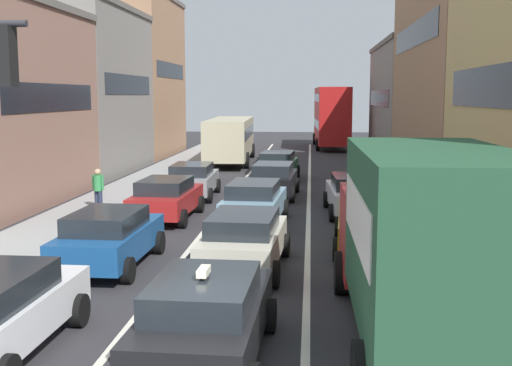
{
  "coord_description": "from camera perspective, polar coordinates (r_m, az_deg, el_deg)",
  "views": [
    {
      "loc": [
        1.75,
        -8.58,
        4.41
      ],
      "look_at": [
        0.0,
        12.0,
        1.6
      ],
      "focal_mm": 45.26,
      "sensor_mm": 36.0,
      "label": 1
    }
  ],
  "objects": [
    {
      "name": "coupe_centre_lane_fourth",
      "position": [
        28.14,
        1.55,
        0.37
      ],
      "size": [
        2.22,
        4.38,
        1.49
      ],
      "rotation": [
        0.0,
        0.0,
        1.53
      ],
      "color": "black",
      "rests_on": "ground"
    },
    {
      "name": "sedan_left_lane_third",
      "position": [
        23.2,
        -7.93,
        -1.29
      ],
      "size": [
        2.16,
        4.35,
        1.49
      ],
      "rotation": [
        0.0,
        0.0,
        1.54
      ],
      "color": "#A51E1E",
      "rests_on": "ground"
    },
    {
      "name": "pedestrian_mid_sidewalk",
      "position": [
        25.18,
        -13.78,
        -0.38
      ],
      "size": [
        0.51,
        0.34,
        1.66
      ],
      "rotation": [
        0.0,
        0.0,
        4.32
      ],
      "color": "#262D47",
      "rests_on": "ground"
    },
    {
      "name": "bus_mid_queue_primary",
      "position": [
        42.27,
        -2.28,
        4.15
      ],
      "size": [
        3.11,
        10.59,
        2.9
      ],
      "rotation": [
        0.0,
        0.0,
        1.61
      ],
      "color": "#BFB793",
      "rests_on": "ground"
    },
    {
      "name": "hatchback_centre_lane_third",
      "position": [
        22.15,
        -0.15,
        -1.64
      ],
      "size": [
        2.26,
        4.4,
        1.49
      ],
      "rotation": [
        0.0,
        0.0,
        1.51
      ],
      "color": "#759EB7",
      "rests_on": "ground"
    },
    {
      "name": "sedan_right_lane_behind_truck",
      "position": [
        18.81,
        10.06,
        -3.45
      ],
      "size": [
        2.25,
        4.39,
        1.49
      ],
      "rotation": [
        0.0,
        0.0,
        1.52
      ],
      "color": "#B29319",
      "rests_on": "ground"
    },
    {
      "name": "wagon_right_lane_far",
      "position": [
        24.24,
        8.68,
        -0.91
      ],
      "size": [
        2.23,
        4.38,
        1.49
      ],
      "rotation": [
        0.0,
        0.0,
        1.62
      ],
      "color": "silver",
      "rests_on": "ground"
    },
    {
      "name": "lane_stripe_right",
      "position": [
        28.91,
        4.7,
        -1.04
      ],
      "size": [
        0.16,
        60.0,
        0.01
      ],
      "primitive_type": "cube",
      "color": "silver",
      "rests_on": "ground"
    },
    {
      "name": "building_row_right",
      "position": [
        31.29,
        20.2,
        8.87
      ],
      "size": [
        7.2,
        43.9,
        13.29
      ],
      "rotation": [
        0.0,
        0.0,
        -1.57
      ],
      "color": "gray",
      "rests_on": "ground"
    },
    {
      "name": "removalist_box_truck",
      "position": [
        11.59,
        14.48,
        -4.64
      ],
      "size": [
        2.77,
        7.73,
        3.58
      ],
      "rotation": [
        0.0,
        0.0,
        1.58
      ],
      "color": "#A51E1E",
      "rests_on": "ground"
    },
    {
      "name": "building_row_left",
      "position": [
        33.61,
        -19.53,
        8.73
      ],
      "size": [
        7.2,
        43.9,
        11.82
      ],
      "rotation": [
        0.0,
        0.0,
        1.57
      ],
      "color": "beige",
      "rests_on": "ground"
    },
    {
      "name": "sedan_left_lane_fourth",
      "position": [
        28.07,
        -5.64,
        0.31
      ],
      "size": [
        2.16,
        4.35,
        1.49
      ],
      "rotation": [
        0.0,
        0.0,
        1.6
      ],
      "color": "gray",
      "rests_on": "ground"
    },
    {
      "name": "sedan_centre_lane_second",
      "position": [
        16.38,
        -1.05,
        -5.0
      ],
      "size": [
        2.22,
        4.38,
        1.49
      ],
      "rotation": [
        0.0,
        0.0,
        1.53
      ],
      "color": "beige",
      "rests_on": "ground"
    },
    {
      "name": "taxi_centre_lane_front",
      "position": [
        10.88,
        -4.45,
        -11.66
      ],
      "size": [
        2.16,
        4.35,
        1.66
      ],
      "rotation": [
        0.0,
        0.0,
        1.54
      ],
      "color": "black",
      "rests_on": "ground"
    },
    {
      "name": "bus_far_queue_secondary",
      "position": [
        54.88,
        6.69,
        6.05
      ],
      "size": [
        3.05,
        10.57,
        5.06
      ],
      "rotation": [
        0.0,
        0.0,
        1.6
      ],
      "color": "#B21919",
      "rests_on": "ground"
    },
    {
      "name": "wagon_left_lane_second",
      "position": [
        17.09,
        -12.86,
        -4.65
      ],
      "size": [
        2.12,
        4.33,
        1.49
      ],
      "rotation": [
        0.0,
        0.0,
        1.55
      ],
      "color": "#194C8C",
      "rests_on": "ground"
    },
    {
      "name": "sidewalk_left",
      "position": [
        30.11,
        -11.49,
        -0.69
      ],
      "size": [
        2.6,
        64.0,
        0.14
      ],
      "primitive_type": "cube",
      "color": "#969696",
      "rests_on": "ground"
    },
    {
      "name": "lane_stripe_left",
      "position": [
        29.12,
        -2.0,
        -0.96
      ],
      "size": [
        0.16,
        60.0,
        0.01
      ],
      "primitive_type": "cube",
      "color": "silver",
      "rests_on": "ground"
    },
    {
      "name": "sedan_centre_lane_fifth",
      "position": [
        33.81,
        1.92,
        1.61
      ],
      "size": [
        2.29,
        4.41,
        1.49
      ],
      "rotation": [
        0.0,
        0.0,
        1.5
      ],
      "color": "#19592D",
      "rests_on": "ground"
    }
  ]
}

